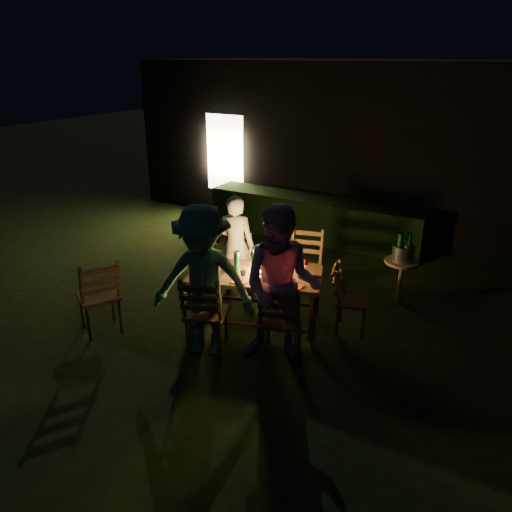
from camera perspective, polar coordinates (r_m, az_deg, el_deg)
The scene contains 29 objects.
garden_envelope at distance 11.39m, azimuth 14.26°, elevation 12.70°, with size 40.00×40.00×3.20m.
dining_table at distance 6.44m, azimuth -0.06°, elevation -2.54°, with size 1.86×1.35×0.70m.
chair_near_left at distance 6.02m, azimuth -5.69°, elevation -7.92°, with size 0.61×0.63×1.06m.
chair_near_right at distance 5.86m, azimuth 2.90°, elevation -8.81°, with size 0.59×0.61×1.04m.
chair_far_left at distance 7.36m, azimuth -2.38°, elevation -2.28°, with size 0.53×0.55×0.93m.
chair_far_right at distance 7.20m, azimuth 5.41°, elevation -2.62°, with size 0.57×0.60×1.04m.
chair_end at distance 6.51m, azimuth 10.71°, elevation -6.15°, with size 0.52×0.50×0.92m.
chair_spare at distance 6.65m, azimuth -17.36°, elevation -5.74°, with size 0.69×0.68×1.08m.
person_house_side at distance 7.23m, azimuth -2.36°, elevation 1.24°, with size 0.54×0.36×1.49m, color white.
person_opp_right at distance 5.52m, azimuth 2.96°, elevation -3.53°, with size 0.91×0.71×1.87m, color #D190AA.
person_opp_left at distance 5.70m, azimuth -6.05°, elevation -3.00°, with size 1.18×0.68×1.82m, color #366D50.
lantern at distance 6.39m, azimuth 0.47°, elevation -0.54°, with size 0.16×0.16×0.35m.
plate_far_left at distance 6.72m, azimuth -4.32°, elevation -0.81°, with size 0.25×0.25×0.01m, color white.
plate_near_left at distance 6.34m, azimuth -5.33°, elevation -2.33°, with size 0.25×0.25×0.01m, color white.
plate_far_right at distance 6.55m, azimuth 4.17°, elevation -1.44°, with size 0.25×0.25×0.01m, color white.
plate_near_right at distance 6.15m, azimuth 3.69°, elevation -3.05°, with size 0.25×0.25×0.01m, color white.
wineglass_a at distance 6.69m, azimuth -2.14°, elevation -0.13°, with size 0.06×0.06×0.18m, color #59070F, non-canonical shape.
wineglass_b at distance 6.44m, azimuth -6.57°, elevation -1.20°, with size 0.06×0.06×0.18m, color #59070F, non-canonical shape.
wineglass_c at distance 6.08m, azimuth 2.23°, elevation -2.50°, with size 0.06×0.06×0.18m, color #59070F, non-canonical shape.
wineglass_d at distance 6.47m, azimuth 5.64°, elevation -1.03°, with size 0.06×0.06×0.18m, color #59070F, non-canonical shape.
wineglass_e at distance 6.13m, azimuth -1.50°, elevation -2.28°, with size 0.06×0.06×0.18m, color silver, non-canonical shape.
bottle_table at distance 6.41m, azimuth -2.25°, elevation -0.67°, with size 0.07×0.07×0.28m, color #0F471E.
napkin_left at distance 6.16m, azimuth -1.98°, elevation -3.02°, with size 0.18×0.14×0.01m, color red.
napkin_right at distance 6.07m, azimuth 4.53°, elevation -3.45°, with size 0.18×0.14×0.01m, color red.
phone at distance 6.29m, azimuth -6.14°, elevation -2.61°, with size 0.14×0.07×0.01m, color black.
side_table at distance 7.25m, azimuth 16.32°, elevation -1.06°, with size 0.49×0.49×0.65m.
ice_bucket at distance 7.18m, azimuth 16.48°, elevation 0.31°, with size 0.30×0.30×0.22m, color #A5A8AD.
bottle_bucket_a at distance 7.13m, azimuth 16.05°, elevation 0.66°, with size 0.07×0.07×0.32m, color #0F471E.
bottle_bucket_b at distance 7.19m, azimuth 16.98°, elevation 0.71°, with size 0.07×0.07×0.32m, color #0F471E.
Camera 1 is at (3.11, -4.66, 3.33)m, focal length 35.00 mm.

